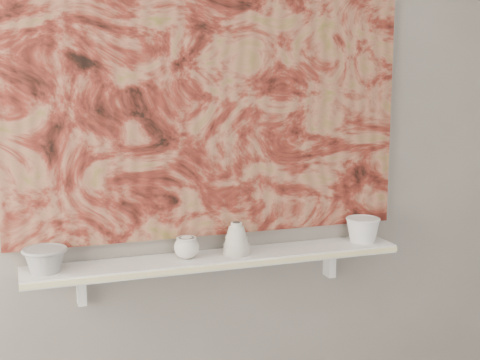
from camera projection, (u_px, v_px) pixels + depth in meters
name	position (u px, v px, depth m)	size (l,w,h in m)	color
wall_back	(210.00, 139.00, 2.47)	(3.60, 3.60, 0.00)	slate
shelf	(218.00, 259.00, 2.46)	(1.40, 0.18, 0.03)	white
shelf_stripe	(226.00, 266.00, 2.37)	(1.40, 0.01, 0.02)	#F0E8A0
bracket_left	(81.00, 288.00, 2.37)	(0.03, 0.06, 0.12)	white
bracket_right	(329.00, 262.00, 2.69)	(0.03, 0.06, 0.12)	white
painting	(211.00, 88.00, 2.43)	(1.50, 0.03, 1.10)	maroon
house_motif	(322.00, 166.00, 2.61)	(0.09, 0.00, 0.08)	black
bowl_grey	(45.00, 260.00, 2.25)	(0.15, 0.15, 0.09)	#9B9B99
cup_cream	(187.00, 247.00, 2.41)	(0.09, 0.09, 0.08)	beige
bell_vessel	(236.00, 238.00, 2.47)	(0.11, 0.11, 0.12)	beige
bowl_white	(363.00, 230.00, 2.64)	(0.14, 0.14, 0.10)	white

